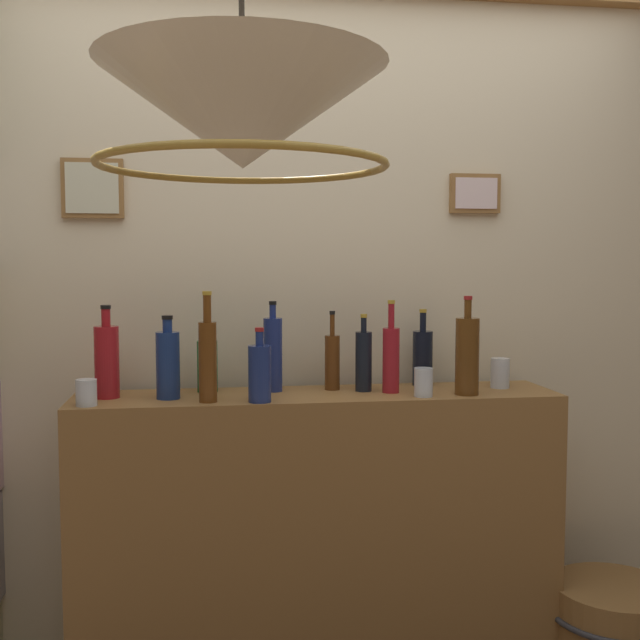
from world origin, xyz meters
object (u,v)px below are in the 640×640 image
(liquor_bottle_gin, at_px, (391,358))
(liquor_bottle_brandy, at_px, (168,364))
(liquor_bottle_rye, at_px, (208,358))
(liquor_bottle_vodka, at_px, (273,353))
(liquor_bottle_tequila, at_px, (364,360))
(pendant_lamp, at_px, (242,120))
(liquor_bottle_sherry, at_px, (423,357))
(glass_tumbler_rocks, at_px, (86,393))
(liquor_bottle_bourbon, at_px, (260,372))
(liquor_bottle_scotch, at_px, (332,361))
(glass_tumbler_shot, at_px, (500,373))
(liquor_bottle_port, at_px, (107,360))
(glass_tumbler_highball, at_px, (423,382))
(liquor_bottle_vermouth, at_px, (207,365))
(liquor_bottle_amaro, at_px, (467,355))

(liquor_bottle_gin, bearing_deg, liquor_bottle_brandy, -179.38)
(liquor_bottle_gin, distance_m, liquor_bottle_rye, 0.61)
(liquor_bottle_vodka, distance_m, liquor_bottle_tequila, 0.31)
(liquor_bottle_rye, bearing_deg, pendant_lamp, -84.17)
(liquor_bottle_sherry, distance_m, liquor_bottle_rye, 0.79)
(liquor_bottle_gin, bearing_deg, liquor_bottle_vodka, 167.80)
(glass_tumbler_rocks, bearing_deg, liquor_bottle_bourbon, -1.36)
(liquor_bottle_scotch, relative_size, liquor_bottle_rye, 0.78)
(liquor_bottle_brandy, distance_m, pendant_lamp, 1.07)
(liquor_bottle_bourbon, bearing_deg, glass_tumbler_shot, 9.83)
(liquor_bottle_gin, relative_size, glass_tumbler_shot, 3.01)
(liquor_bottle_sherry, bearing_deg, liquor_bottle_brandy, -171.02)
(liquor_bottle_vodka, distance_m, liquor_bottle_brandy, 0.36)
(liquor_bottle_rye, bearing_deg, liquor_bottle_sherry, 16.12)
(liquor_bottle_brandy, height_order, pendant_lamp, pendant_lamp)
(liquor_bottle_port, height_order, glass_tumbler_rocks, liquor_bottle_port)
(liquor_bottle_port, bearing_deg, liquor_bottle_brandy, -12.09)
(glass_tumbler_highball, bearing_deg, liquor_bottle_tequila, 142.46)
(liquor_bottle_port, bearing_deg, liquor_bottle_rye, -20.56)
(liquor_bottle_vermouth, height_order, liquor_bottle_port, liquor_bottle_port)
(liquor_bottle_rye, relative_size, pendant_lamp, 0.56)
(glass_tumbler_shot, bearing_deg, liquor_bottle_brandy, -177.70)
(liquor_bottle_scotch, xyz_separation_m, liquor_bottle_bourbon, (-0.26, -0.19, -0.01))
(pendant_lamp, bearing_deg, glass_tumbler_rocks, 120.41)
(liquor_bottle_bourbon, relative_size, glass_tumbler_highball, 2.49)
(pendant_lamp, bearing_deg, liquor_bottle_gin, 58.28)
(liquor_bottle_sherry, distance_m, liquor_bottle_vodka, 0.54)
(liquor_bottle_amaro, bearing_deg, glass_tumbler_shot, 35.27)
(liquor_bottle_bourbon, relative_size, glass_tumbler_rocks, 2.89)
(liquor_bottle_bourbon, height_order, glass_tumbler_shot, liquor_bottle_bourbon)
(liquor_bottle_vodka, relative_size, liquor_bottle_gin, 0.98)
(liquor_bottle_bourbon, xyz_separation_m, liquor_bottle_brandy, (-0.29, 0.10, 0.02))
(liquor_bottle_gin, distance_m, glass_tumbler_highball, 0.14)
(liquor_bottle_vodka, distance_m, glass_tumbler_shot, 0.79)
(liquor_bottle_port, relative_size, liquor_bottle_scotch, 1.11)
(liquor_bottle_vermouth, bearing_deg, liquor_bottle_rye, -89.39)
(liquor_bottle_rye, distance_m, glass_tumbler_shot, 1.02)
(glass_tumbler_rocks, bearing_deg, glass_tumbler_shot, 5.57)
(liquor_bottle_vodka, xyz_separation_m, liquor_bottle_gin, (0.39, -0.08, -0.01))
(liquor_bottle_vermouth, xyz_separation_m, liquor_bottle_vodka, (0.22, -0.02, 0.04))
(liquor_bottle_tequila, relative_size, liquor_bottle_scotch, 0.97)
(liquor_bottle_bourbon, height_order, liquor_bottle_rye, liquor_bottle_rye)
(liquor_bottle_amaro, bearing_deg, liquor_bottle_gin, 162.54)
(liquor_bottle_port, bearing_deg, glass_tumbler_highball, -7.00)
(liquor_bottle_gin, xyz_separation_m, pendant_lamp, (-0.53, -0.86, 0.62))
(liquor_bottle_vermouth, height_order, liquor_bottle_vodka, liquor_bottle_vodka)
(liquor_bottle_brandy, bearing_deg, pendant_lamp, -76.41)
(liquor_bottle_vodka, relative_size, glass_tumbler_shot, 2.96)
(glass_tumbler_highball, bearing_deg, liquor_bottle_sherry, 74.83)
(glass_tumbler_highball, bearing_deg, glass_tumbler_rocks, -179.70)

